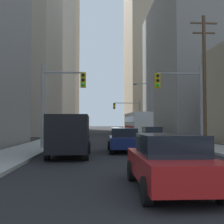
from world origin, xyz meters
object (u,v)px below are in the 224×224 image
(cargo_van_black, at_px, (70,133))
(traffic_signal_near_left, at_px, (61,92))
(sedan_white, at_px, (152,135))
(traffic_signal_far_right, at_px, (128,111))
(sedan_red, at_px, (170,162))
(traffic_signal_near_right, at_px, (181,93))
(city_bus, at_px, (137,123))
(sedan_navy, at_px, (124,140))

(cargo_van_black, xyz_separation_m, traffic_signal_near_left, (-1.03, 4.04, 2.72))
(sedan_white, relative_size, traffic_signal_far_right, 0.71)
(sedan_red, bearing_deg, traffic_signal_near_right, 71.50)
(sedan_red, bearing_deg, city_bus, 83.23)
(sedan_navy, bearing_deg, city_bus, 79.80)
(sedan_white, bearing_deg, traffic_signal_far_right, 89.41)
(city_bus, relative_size, traffic_signal_near_left, 1.92)
(cargo_van_black, bearing_deg, city_bus, 74.12)
(cargo_van_black, relative_size, sedan_white, 1.24)
(traffic_signal_near_left, bearing_deg, sedan_red, -69.80)
(cargo_van_black, xyz_separation_m, traffic_signal_far_right, (6.89, 32.74, 2.80))
(traffic_signal_near_left, distance_m, traffic_signal_near_right, 8.53)
(cargo_van_black, distance_m, traffic_signal_near_right, 8.94)
(city_bus, xyz_separation_m, sedan_white, (-0.87, -15.71, -1.16))
(traffic_signal_near_left, xyz_separation_m, traffic_signal_far_right, (7.93, 28.71, 0.08))
(sedan_red, bearing_deg, cargo_van_black, 112.96)
(traffic_signal_far_right, bearing_deg, sedan_white, -90.59)
(traffic_signal_near_right, bearing_deg, sedan_white, 96.97)
(sedan_white, relative_size, traffic_signal_near_right, 0.71)
(traffic_signal_far_right, bearing_deg, city_bus, -84.08)
(sedan_navy, bearing_deg, traffic_signal_near_right, 21.54)
(sedan_white, xyz_separation_m, traffic_signal_near_left, (-7.70, -6.75, 3.24))
(cargo_van_black, relative_size, sedan_navy, 1.23)
(sedan_white, height_order, traffic_signal_near_left, traffic_signal_near_left)
(cargo_van_black, bearing_deg, sedan_red, -67.04)
(sedan_red, xyz_separation_m, traffic_signal_near_right, (4.06, 12.14, 3.25))
(traffic_signal_near_left, bearing_deg, sedan_navy, -21.87)
(cargo_van_black, distance_m, sedan_white, 12.69)
(sedan_red, relative_size, traffic_signal_far_right, 0.70)
(sedan_red, bearing_deg, sedan_white, 80.28)
(city_bus, bearing_deg, traffic_signal_near_right, -90.12)
(sedan_navy, xyz_separation_m, traffic_signal_near_left, (-4.23, 1.70, 3.24))
(sedan_navy, distance_m, traffic_signal_far_right, 30.81)
(sedan_navy, bearing_deg, traffic_signal_near_left, 158.13)
(cargo_van_black, height_order, sedan_navy, cargo_van_black)
(sedan_red, height_order, sedan_navy, same)
(cargo_van_black, relative_size, traffic_signal_far_right, 0.87)
(sedan_navy, distance_m, traffic_signal_near_left, 5.59)
(sedan_red, distance_m, traffic_signal_near_right, 13.21)
(city_bus, distance_m, traffic_signal_near_left, 24.13)
(city_bus, height_order, sedan_red, city_bus)
(cargo_van_black, height_order, sedan_white, cargo_van_black)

